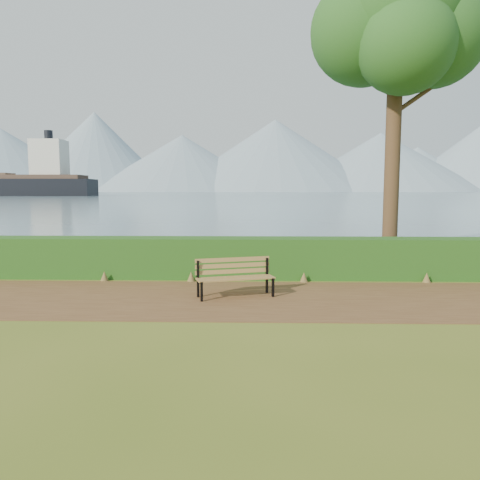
{
  "coord_description": "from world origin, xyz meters",
  "views": [
    {
      "loc": [
        0.37,
        -8.96,
        2.21
      ],
      "look_at": [
        0.1,
        1.2,
        1.1
      ],
      "focal_mm": 35.0,
      "sensor_mm": 36.0,
      "label": 1
    }
  ],
  "objects": [
    {
      "name": "ground",
      "position": [
        0.0,
        0.0,
        0.0
      ],
      "size": [
        140.0,
        140.0,
        0.0
      ],
      "primitive_type": "plane",
      "color": "#4D5E1A",
      "rests_on": "ground"
    },
    {
      "name": "path",
      "position": [
        0.0,
        0.3,
        0.01
      ],
      "size": [
        40.0,
        3.4,
        0.01
      ],
      "primitive_type": "cube",
      "color": "#50321B",
      "rests_on": "ground"
    },
    {
      "name": "hedge",
      "position": [
        0.0,
        2.6,
        0.5
      ],
      "size": [
        32.0,
        0.85,
        1.0
      ],
      "primitive_type": "cube",
      "color": "#194213",
      "rests_on": "ground"
    },
    {
      "name": "water",
      "position": [
        0.0,
        260.0,
        0.01
      ],
      "size": [
        700.0,
        510.0,
        0.0
      ],
      "primitive_type": "cube",
      "color": "#466171",
      "rests_on": "ground"
    },
    {
      "name": "mountains",
      "position": [
        -9.17,
        406.05,
        27.7
      ],
      "size": [
        585.0,
        190.0,
        70.0
      ],
      "color": "gray",
      "rests_on": "ground"
    },
    {
      "name": "bench",
      "position": [
        0.0,
        0.51,
        0.46
      ],
      "size": [
        1.65,
        0.91,
        0.8
      ],
      "rotation": [
        0.0,
        0.0,
        0.3
      ],
      "color": "black",
      "rests_on": "ground"
    },
    {
      "name": "tree",
      "position": [
        4.26,
        4.36,
        6.71
      ],
      "size": [
        4.68,
        3.96,
        9.03
      ],
      "rotation": [
        0.0,
        0.0,
        -0.41
      ],
      "color": "#342415",
      "rests_on": "ground"
    }
  ]
}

